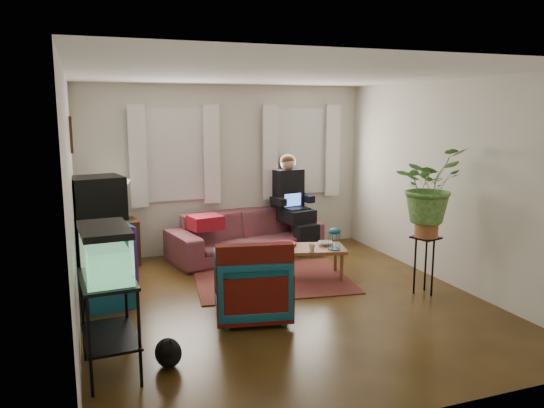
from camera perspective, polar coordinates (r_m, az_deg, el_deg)
name	(u,v)px	position (r m, az deg, el deg)	size (l,w,h in m)	color
floor	(284,302)	(6.32, 1.26, -10.47)	(4.50, 5.00, 0.01)	#4F2B14
ceiling	(285,74)	(5.93, 1.36, 13.76)	(4.50, 5.00, 0.01)	white
wall_back	(226,169)	(8.35, -4.96, 3.74)	(4.50, 0.01, 2.60)	silver
wall_front	(415,245)	(3.82, 15.14, -4.24)	(4.50, 0.01, 2.60)	silver
wall_left	(72,204)	(5.59, -20.71, -0.05)	(0.01, 5.00, 2.60)	silver
wall_right	(448,183)	(7.12, 18.45, 2.15)	(0.01, 5.00, 2.60)	silver
window_left	(175,155)	(8.13, -10.42, 5.21)	(1.08, 0.04, 1.38)	white
window_right	(300,151)	(8.71, 3.05, 5.68)	(1.08, 0.04, 1.38)	white
curtains_left	(176,155)	(8.05, -10.32, 5.17)	(1.36, 0.06, 1.50)	white
curtains_right	(302,152)	(8.64, 3.26, 5.64)	(1.36, 0.06, 1.50)	white
picture_frame	(72,134)	(6.37, -20.71, 7.01)	(0.04, 0.32, 0.40)	#3D2616
area_rug	(272,279)	(7.10, -0.01, -8.07)	(2.00, 1.60, 0.01)	brown
sofa	(246,227)	(8.11, -2.83, -2.48)	(2.33, 0.92, 0.91)	brown
seated_person	(292,206)	(8.49, 2.12, -0.26)	(0.58, 0.72, 1.39)	black
side_table	(122,242)	(8.01, -15.87, -3.99)	(0.45, 0.45, 0.65)	#3E2A17
table_lamp	(119,201)	(7.89, -16.08, 0.27)	(0.33, 0.33, 0.59)	white
dresser	(101,260)	(6.58, -17.95, -5.78)	(0.53, 1.06, 0.95)	#105B61
crt_tv	(97,198)	(6.54, -18.33, 0.63)	(0.58, 0.53, 0.51)	black
aquarium_stand	(110,326)	(4.78, -17.06, -12.45)	(0.42, 0.76, 0.85)	black
aquarium	(105,252)	(4.58, -17.48, -4.91)	(0.38, 0.69, 0.45)	#7FD899
black_cat	(168,350)	(4.89, -11.11, -15.14)	(0.23, 0.36, 0.30)	black
armchair	(252,282)	(5.77, -2.22, -8.37)	(0.77, 0.72, 0.79)	navy
serape_throw	(255,276)	(5.43, -1.84, -7.73)	(0.79, 0.18, 0.65)	#9E0A0A
coffee_table	(306,262)	(7.15, 3.72, -6.27)	(1.00, 0.55, 0.42)	brown
cup_a	(290,246)	(6.97, 1.99, -4.55)	(0.11, 0.11, 0.09)	white
cup_b	(312,247)	(6.93, 4.32, -4.66)	(0.09, 0.09, 0.09)	beige
bowl	(326,243)	(7.22, 5.79, -4.24)	(0.20, 0.20, 0.05)	white
snack_tray	(285,244)	(7.19, 1.42, -4.30)	(0.31, 0.31, 0.04)	#B21414
birdcage	(334,239)	(6.99, 6.73, -3.72)	(0.16, 0.16, 0.29)	#115B6B
plant_stand	(424,265)	(6.75, 16.07, -6.34)	(0.30, 0.30, 0.71)	black
potted_plant	(428,197)	(6.57, 16.43, 0.76)	(0.81, 0.70, 0.90)	#599947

